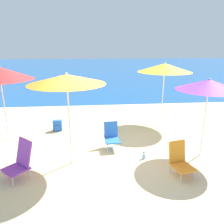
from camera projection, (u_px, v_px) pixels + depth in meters
ground_plane at (106, 159)px, 5.81m from camera, size 60.00×60.00×0.00m
sea_water at (93, 67)px, 30.05m from camera, size 60.00×40.00×0.01m
beach_umbrella_orange at (67, 79)px, 4.96m from camera, size 1.79×1.79×2.31m
beach_umbrella_yellow at (165, 68)px, 7.81m from camera, size 1.95×1.95×2.32m
beach_umbrella_purple at (209, 85)px, 5.45m from camera, size 1.64×1.64×2.12m
beach_umbrella_red at (0, 73)px, 6.36m from camera, size 1.94×1.94×2.34m
beach_chair_purple at (20, 160)px, 4.88m from camera, size 0.74×0.75×0.88m
beach_chair_orange at (180, 159)px, 5.04m from camera, size 0.54×0.64×0.77m
beach_chair_blue at (112, 135)px, 6.36m from camera, size 0.44×0.57×0.75m
backpack_blue at (58, 126)px, 7.68m from camera, size 0.30×0.21×0.39m
water_bottle at (144, 156)px, 5.79m from camera, size 0.09×0.09×0.20m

